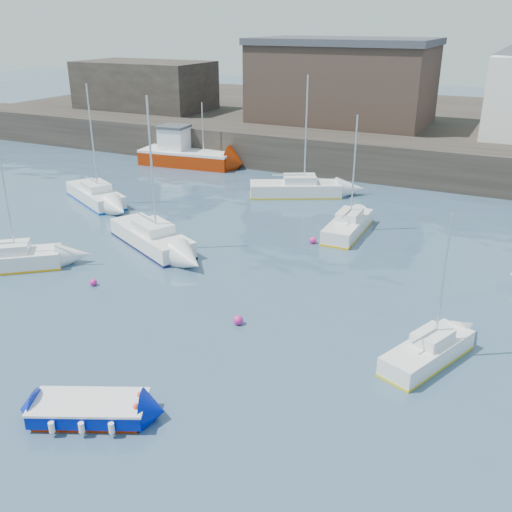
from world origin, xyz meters
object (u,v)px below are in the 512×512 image
at_px(sailboat_f, 348,225).
at_px(sailboat_h, 296,188).
at_px(fishing_boat, 185,153).
at_px(buoy_mid, 238,324).
at_px(buoy_near, 94,285).
at_px(buoy_far, 313,243).
at_px(sailboat_a, 7,260).
at_px(sailboat_b, 152,237).
at_px(blue_dinghy, 90,409).
at_px(sailboat_e, 95,195).
at_px(sailboat_c, 428,352).

bearing_deg(sailboat_f, sailboat_h, 134.38).
distance_m(fishing_boat, buoy_mid, 29.17).
bearing_deg(buoy_near, sailboat_h, 80.58).
distance_m(fishing_boat, buoy_far, 21.45).
bearing_deg(sailboat_a, sailboat_b, 50.34).
relative_size(sailboat_a, sailboat_f, 1.02).
bearing_deg(sailboat_f, buoy_near, -125.48).
height_order(blue_dinghy, fishing_boat, fishing_boat).
bearing_deg(sailboat_h, fishing_boat, 159.67).
distance_m(buoy_near, buoy_far, 12.51).
relative_size(sailboat_e, sailboat_f, 1.16).
relative_size(sailboat_c, buoy_mid, 13.61).
relative_size(fishing_boat, buoy_near, 24.25).
bearing_deg(sailboat_e, sailboat_c, -23.03).
bearing_deg(buoy_far, buoy_near, -127.31).
relative_size(fishing_boat, buoy_far, 20.78).
distance_m(sailboat_b, buoy_near, 5.58).
xyz_separation_m(fishing_boat, sailboat_c, (25.21, -22.76, -0.62)).
height_order(blue_dinghy, sailboat_c, sailboat_c).
height_order(sailboat_e, buoy_mid, sailboat_e).
xyz_separation_m(sailboat_c, sailboat_e, (-24.90, 10.59, 0.09)).
bearing_deg(buoy_mid, sailboat_e, 146.98).
xyz_separation_m(sailboat_e, buoy_near, (9.09, -10.85, -0.53)).
bearing_deg(sailboat_a, sailboat_c, 1.66).
xyz_separation_m(sailboat_h, buoy_mid, (5.03, -18.71, -0.55)).
distance_m(blue_dinghy, sailboat_h, 26.54).
bearing_deg(sailboat_h, blue_dinghy, -82.18).
xyz_separation_m(sailboat_a, sailboat_c, (21.17, 0.61, -0.06)).
bearing_deg(fishing_boat, buoy_mid, -53.16).
xyz_separation_m(blue_dinghy, buoy_near, (-6.66, 7.89, -0.39)).
bearing_deg(sailboat_e, blue_dinghy, -49.95).
height_order(sailboat_a, buoy_far, sailboat_a).
relative_size(sailboat_a, sailboat_b, 0.85).
bearing_deg(blue_dinghy, buoy_mid, 79.41).
bearing_deg(sailboat_h, sailboat_f, -45.62).
xyz_separation_m(fishing_boat, buoy_mid, (17.48, -23.33, -1.06)).
relative_size(sailboat_a, buoy_near, 20.13).
bearing_deg(sailboat_a, buoy_mid, 0.18).
bearing_deg(sailboat_c, sailboat_f, 119.64).
bearing_deg(fishing_boat, blue_dinghy, -62.55).
xyz_separation_m(fishing_boat, sailboat_e, (0.31, -12.17, -0.53)).
distance_m(fishing_boat, sailboat_b, 19.63).
bearing_deg(buoy_near, sailboat_c, 0.95).
distance_m(sailboat_e, sailboat_h, 14.30).
bearing_deg(buoy_mid, buoy_far, 92.78).
xyz_separation_m(blue_dinghy, sailboat_b, (-7.14, 13.43, 0.16)).
relative_size(fishing_boat, sailboat_f, 1.23).
bearing_deg(sailboat_b, sailboat_e, 148.30).
relative_size(blue_dinghy, fishing_boat, 0.47).
distance_m(sailboat_c, sailboat_h, 22.18).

